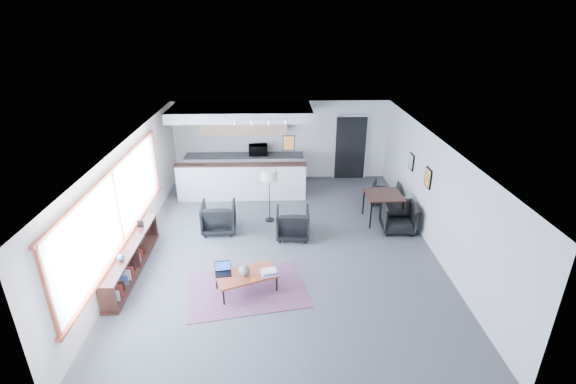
{
  "coord_description": "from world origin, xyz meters",
  "views": [
    {
      "loc": [
        -0.16,
        -8.77,
        5.21
      ],
      "look_at": [
        0.11,
        0.4,
        1.22
      ],
      "focal_mm": 26.0,
      "sensor_mm": 36.0,
      "label": 1
    }
  ],
  "objects_px": {
    "book_stack": "(269,272)",
    "dining_chair_far": "(385,194)",
    "floor_lamp": "(269,177)",
    "dining_chair_near": "(398,218)",
    "ceramic_pot": "(244,271)",
    "coffee_table": "(246,275)",
    "armchair_left": "(219,216)",
    "laptop": "(223,270)",
    "dining_table": "(383,196)",
    "armchair_right": "(293,222)",
    "microwave": "(258,149)"
  },
  "relations": [
    {
      "from": "book_stack",
      "to": "dining_chair_far",
      "type": "distance_m",
      "value": 5.26
    },
    {
      "from": "floor_lamp",
      "to": "dining_chair_near",
      "type": "xyz_separation_m",
      "value": [
        3.3,
        -0.67,
        -0.9
      ]
    },
    {
      "from": "ceramic_pot",
      "to": "coffee_table",
      "type": "bearing_deg",
      "value": 60.27
    },
    {
      "from": "armchair_left",
      "to": "floor_lamp",
      "type": "bearing_deg",
      "value": -158.85
    },
    {
      "from": "ceramic_pot",
      "to": "dining_chair_far",
      "type": "height_order",
      "value": "ceramic_pot"
    },
    {
      "from": "laptop",
      "to": "armchair_left",
      "type": "height_order",
      "value": "armchair_left"
    },
    {
      "from": "armchair_left",
      "to": "laptop",
      "type": "bearing_deg",
      "value": 97.15
    },
    {
      "from": "ceramic_pot",
      "to": "armchair_left",
      "type": "relative_size",
      "value": 0.26
    },
    {
      "from": "armchair_left",
      "to": "dining_chair_far",
      "type": "height_order",
      "value": "armchair_left"
    },
    {
      "from": "armchair_left",
      "to": "floor_lamp",
      "type": "distance_m",
      "value": 1.63
    },
    {
      "from": "dining_table",
      "to": "floor_lamp",
      "type": "bearing_deg",
      "value": 178.01
    },
    {
      "from": "armchair_left",
      "to": "dining_chair_far",
      "type": "relative_size",
      "value": 1.41
    },
    {
      "from": "laptop",
      "to": "dining_chair_near",
      "type": "distance_m",
      "value": 4.81
    },
    {
      "from": "dining_table",
      "to": "dining_chair_near",
      "type": "relative_size",
      "value": 1.34
    },
    {
      "from": "book_stack",
      "to": "dining_table",
      "type": "bearing_deg",
      "value": 45.02
    },
    {
      "from": "armchair_right",
      "to": "dining_chair_far",
      "type": "height_order",
      "value": "armchair_right"
    },
    {
      "from": "dining_table",
      "to": "microwave",
      "type": "xyz_separation_m",
      "value": [
        -3.41,
        2.94,
        0.42
      ]
    },
    {
      "from": "dining_chair_near",
      "to": "floor_lamp",
      "type": "bearing_deg",
      "value": 172.58
    },
    {
      "from": "laptop",
      "to": "dining_table",
      "type": "distance_m",
      "value": 4.89
    },
    {
      "from": "dining_table",
      "to": "dining_chair_near",
      "type": "distance_m",
      "value": 0.73
    },
    {
      "from": "coffee_table",
      "to": "dining_chair_far",
      "type": "bearing_deg",
      "value": 25.04
    },
    {
      "from": "book_stack",
      "to": "microwave",
      "type": "xyz_separation_m",
      "value": [
        -0.42,
        5.93,
        0.69
      ]
    },
    {
      "from": "armchair_left",
      "to": "microwave",
      "type": "xyz_separation_m",
      "value": [
        0.9,
        3.39,
        0.7
      ]
    },
    {
      "from": "ceramic_pot",
      "to": "dining_table",
      "type": "xyz_separation_m",
      "value": [
        3.48,
        3.02,
        0.21
      ]
    },
    {
      "from": "dining_chair_far",
      "to": "armchair_left",
      "type": "bearing_deg",
      "value": 39.75
    },
    {
      "from": "laptop",
      "to": "ceramic_pot",
      "type": "relative_size",
      "value": 1.6
    },
    {
      "from": "coffee_table",
      "to": "laptop",
      "type": "height_order",
      "value": "laptop"
    },
    {
      "from": "microwave",
      "to": "armchair_left",
      "type": "bearing_deg",
      "value": -108.44
    },
    {
      "from": "laptop",
      "to": "dining_chair_far",
      "type": "height_order",
      "value": "laptop"
    },
    {
      "from": "laptop",
      "to": "microwave",
      "type": "relative_size",
      "value": 0.6
    },
    {
      "from": "laptop",
      "to": "ceramic_pot",
      "type": "bearing_deg",
      "value": -22.38
    },
    {
      "from": "book_stack",
      "to": "armchair_right",
      "type": "distance_m",
      "value": 2.26
    },
    {
      "from": "book_stack",
      "to": "floor_lamp",
      "type": "xyz_separation_m",
      "value": [
        -0.03,
        3.09,
        0.82
      ]
    },
    {
      "from": "armchair_left",
      "to": "floor_lamp",
      "type": "height_order",
      "value": "floor_lamp"
    },
    {
      "from": "dining_chair_far",
      "to": "coffee_table",
      "type": "bearing_deg",
      "value": 68.5
    },
    {
      "from": "dining_table",
      "to": "ceramic_pot",
      "type": "bearing_deg",
      "value": -139.09
    },
    {
      "from": "coffee_table",
      "to": "dining_table",
      "type": "xyz_separation_m",
      "value": [
        3.46,
        2.98,
        0.35
      ]
    },
    {
      "from": "floor_lamp",
      "to": "dining_chair_near",
      "type": "relative_size",
      "value": 2.03
    },
    {
      "from": "floor_lamp",
      "to": "microwave",
      "type": "relative_size",
      "value": 2.44
    },
    {
      "from": "dining_table",
      "to": "dining_chair_near",
      "type": "bearing_deg",
      "value": -63.7
    },
    {
      "from": "armchair_right",
      "to": "microwave",
      "type": "xyz_separation_m",
      "value": [
        -0.97,
        3.74,
        0.72
      ]
    },
    {
      "from": "coffee_table",
      "to": "laptop",
      "type": "bearing_deg",
      "value": 150.58
    },
    {
      "from": "armchair_right",
      "to": "dining_chair_far",
      "type": "distance_m",
      "value": 3.35
    },
    {
      "from": "floor_lamp",
      "to": "dining_table",
      "type": "distance_m",
      "value": 3.07
    },
    {
      "from": "floor_lamp",
      "to": "dining_chair_far",
      "type": "bearing_deg",
      "value": 16.2
    },
    {
      "from": "ceramic_pot",
      "to": "laptop",
      "type": "bearing_deg",
      "value": 166.7
    },
    {
      "from": "armchair_left",
      "to": "dining_table",
      "type": "bearing_deg",
      "value": -175.95
    },
    {
      "from": "coffee_table",
      "to": "laptop",
      "type": "relative_size",
      "value": 3.78
    },
    {
      "from": "laptop",
      "to": "ceramic_pot",
      "type": "distance_m",
      "value": 0.45
    },
    {
      "from": "armchair_right",
      "to": "dining_table",
      "type": "distance_m",
      "value": 2.58
    }
  ]
}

